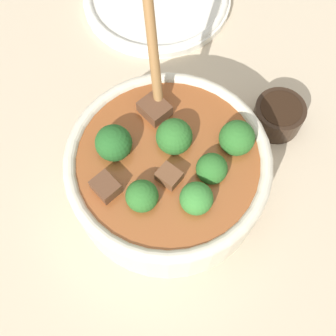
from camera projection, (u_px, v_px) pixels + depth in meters
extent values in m
plane|color=#C6B293|center=(168.00, 185.00, 0.57)|extent=(4.00, 4.00, 0.00)
cylinder|color=beige|center=(168.00, 173.00, 0.54)|extent=(0.25, 0.25, 0.08)
torus|color=beige|center=(168.00, 159.00, 0.50)|extent=(0.25, 0.25, 0.02)
cylinder|color=brown|center=(168.00, 168.00, 0.52)|extent=(0.23, 0.23, 0.05)
sphere|color=#2D6B28|center=(174.00, 137.00, 0.50)|extent=(0.04, 0.04, 0.04)
cylinder|color=#6B9956|center=(174.00, 149.00, 0.52)|extent=(0.02, 0.02, 0.02)
sphere|color=#2D6B28|center=(142.00, 196.00, 0.47)|extent=(0.04, 0.04, 0.04)
cylinder|color=#6B9956|center=(143.00, 204.00, 0.49)|extent=(0.01, 0.01, 0.02)
sphere|color=#387F33|center=(196.00, 198.00, 0.47)|extent=(0.04, 0.04, 0.04)
cylinder|color=#6B9956|center=(195.00, 207.00, 0.49)|extent=(0.01, 0.01, 0.02)
sphere|color=#2D6B28|center=(212.00, 169.00, 0.48)|extent=(0.04, 0.04, 0.04)
cylinder|color=#6B9956|center=(210.00, 178.00, 0.51)|extent=(0.01, 0.01, 0.02)
sphere|color=#235B23|center=(114.00, 143.00, 0.49)|extent=(0.04, 0.04, 0.04)
cylinder|color=#6B9956|center=(117.00, 155.00, 0.52)|extent=(0.02, 0.02, 0.02)
sphere|color=#2D6B28|center=(237.00, 138.00, 0.50)|extent=(0.04, 0.04, 0.04)
cylinder|color=#6B9956|center=(233.00, 150.00, 0.52)|extent=(0.01, 0.01, 0.02)
cube|color=brown|center=(155.00, 111.00, 0.52)|extent=(0.04, 0.03, 0.03)
cube|color=brown|center=(106.00, 188.00, 0.47)|extent=(0.03, 0.03, 0.02)
cube|color=brown|center=(169.00, 177.00, 0.48)|extent=(0.03, 0.02, 0.02)
ellipsoid|color=olive|center=(160.00, 116.00, 0.53)|extent=(0.04, 0.03, 0.01)
cylinder|color=olive|center=(153.00, 48.00, 0.48)|extent=(0.09, 0.07, 0.15)
cylinder|color=black|center=(278.00, 116.00, 0.59)|extent=(0.07, 0.07, 0.04)
cylinder|color=black|center=(280.00, 110.00, 0.58)|extent=(0.06, 0.06, 0.01)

